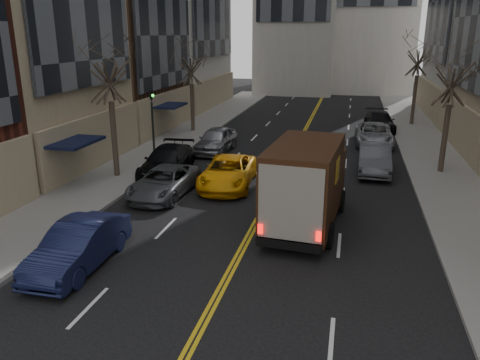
% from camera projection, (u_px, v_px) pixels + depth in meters
% --- Properties ---
extents(sidewalk_left, '(4.00, 66.00, 0.15)m').
position_uv_depth(sidewalk_left, '(162.00, 148.00, 32.51)').
color(sidewalk_left, slate).
rests_on(sidewalk_left, ground).
extents(sidewalk_right, '(4.00, 66.00, 0.15)m').
position_uv_depth(sidewalk_right, '(438.00, 163.00, 28.54)').
color(sidewalk_right, slate).
rests_on(sidewalk_right, ground).
extents(tree_lf_mid, '(3.20, 3.20, 8.91)m').
position_uv_depth(tree_lf_mid, '(107.00, 55.00, 24.01)').
color(tree_lf_mid, '#382D23').
rests_on(tree_lf_mid, sidewalk_left).
extents(tree_lf_far, '(3.20, 3.20, 8.12)m').
position_uv_depth(tree_lf_far, '(191.00, 56.00, 36.25)').
color(tree_lf_far, '#382D23').
rests_on(tree_lf_far, sidewalk_left).
extents(tree_rt_mid, '(3.20, 3.20, 8.32)m').
position_uv_depth(tree_rt_mid, '(455.00, 63.00, 24.91)').
color(tree_rt_mid, '#382D23').
rests_on(tree_rt_mid, sidewalk_right).
extents(tree_rt_far, '(3.20, 3.20, 9.11)m').
position_uv_depth(tree_rt_far, '(420.00, 45.00, 38.66)').
color(tree_rt_far, '#382D23').
rests_on(tree_rt_far, sidewalk_right).
extents(traffic_signal, '(0.29, 0.26, 4.70)m').
position_uv_depth(traffic_signal, '(153.00, 122.00, 26.69)').
color(traffic_signal, black).
rests_on(traffic_signal, sidewalk_left).
extents(ups_truck, '(3.12, 6.78, 3.62)m').
position_uv_depth(ups_truck, '(306.00, 184.00, 18.93)').
color(ups_truck, black).
rests_on(ups_truck, ground).
extents(taxi, '(2.89, 5.60, 1.51)m').
position_uv_depth(taxi, '(228.00, 172.00, 24.34)').
color(taxi, orange).
rests_on(taxi, ground).
extents(pedestrian, '(0.56, 0.68, 1.62)m').
position_uv_depth(pedestrian, '(277.00, 225.00, 17.46)').
color(pedestrian, black).
rests_on(pedestrian, ground).
extents(parked_lf_b, '(1.69, 4.75, 1.56)m').
position_uv_depth(parked_lf_b, '(79.00, 246.00, 15.84)').
color(parked_lf_b, '#101535').
rests_on(parked_lf_b, ground).
extents(parked_lf_c, '(2.50, 5.10, 1.40)m').
position_uv_depth(parked_lf_c, '(164.00, 182.00, 22.93)').
color(parked_lf_c, '#4C4F54').
rests_on(parked_lf_c, ground).
extents(parked_lf_d, '(2.63, 5.59, 1.58)m').
position_uv_depth(parked_lf_d, '(167.00, 161.00, 26.29)').
color(parked_lf_d, black).
rests_on(parked_lf_d, ground).
extents(parked_lf_e, '(2.14, 4.92, 1.65)m').
position_uv_depth(parked_lf_e, '(216.00, 140.00, 31.38)').
color(parked_lf_e, '#94959B').
rests_on(parked_lf_e, ground).
extents(parked_rt_a, '(1.81, 5.01, 1.64)m').
position_uv_depth(parked_rt_a, '(375.00, 158.00, 26.75)').
color(parked_rt_a, '#45474C').
rests_on(parked_rt_a, ground).
extents(parked_rt_b, '(2.67, 5.57, 1.53)m').
position_uv_depth(parked_rt_b, '(374.00, 134.00, 33.42)').
color(parked_rt_b, '#ADAFB5').
rests_on(parked_rt_b, ground).
extents(parked_rt_c, '(2.52, 5.48, 1.55)m').
position_uv_depth(parked_rt_c, '(380.00, 122.00, 38.21)').
color(parked_rt_c, black).
rests_on(parked_rt_c, ground).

